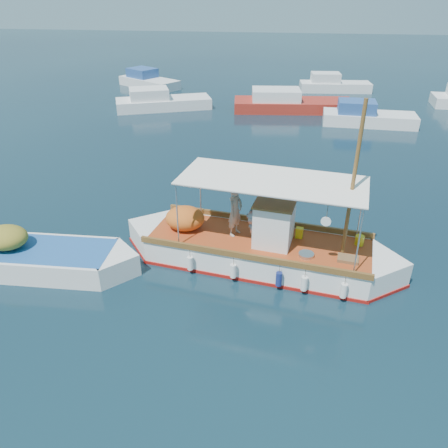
# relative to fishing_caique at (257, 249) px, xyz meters

# --- Properties ---
(ground) EXTENTS (160.00, 160.00, 0.00)m
(ground) POSITION_rel_fishing_caique_xyz_m (0.27, 0.18, -0.54)
(ground) COLOR black
(ground) RESTS_ON ground
(fishing_caique) EXTENTS (9.85, 3.87, 6.09)m
(fishing_caique) POSITION_rel_fishing_caique_xyz_m (0.00, 0.00, 0.00)
(fishing_caique) COLOR white
(fishing_caique) RESTS_ON ground
(dinghy) EXTENTS (7.30, 2.21, 1.78)m
(dinghy) POSITION_rel_fishing_caique_xyz_m (-7.48, -1.46, -0.17)
(dinghy) COLOR white
(dinghy) RESTS_ON ground
(bg_boat_nw) EXTENTS (7.55, 4.85, 1.80)m
(bg_boat_nw) POSITION_rel_fishing_caique_xyz_m (-8.94, 20.15, -0.05)
(bg_boat_nw) COLOR silver
(bg_boat_nw) RESTS_ON ground
(bg_boat_n) EXTENTS (9.17, 3.70, 1.80)m
(bg_boat_n) POSITION_rel_fishing_caique_xyz_m (0.93, 21.04, -0.05)
(bg_boat_n) COLOR maroon
(bg_boat_n) RESTS_ON ground
(bg_boat_ne) EXTENTS (6.28, 2.49, 1.80)m
(bg_boat_ne) POSITION_rel_fishing_caique_xyz_m (6.21, 17.99, -0.05)
(bg_boat_ne) COLOR silver
(bg_boat_ne) RESTS_ON ground
(bg_boat_far_w) EXTENTS (6.40, 5.25, 1.80)m
(bg_boat_far_w) POSITION_rel_fishing_caique_xyz_m (-12.28, 27.92, -0.05)
(bg_boat_far_w) COLOR silver
(bg_boat_far_w) RESTS_ON ground
(bg_boat_far_n) EXTENTS (6.34, 2.54, 1.80)m
(bg_boat_far_n) POSITION_rel_fishing_caique_xyz_m (4.74, 28.39, -0.05)
(bg_boat_far_n) COLOR silver
(bg_boat_far_n) RESTS_ON ground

